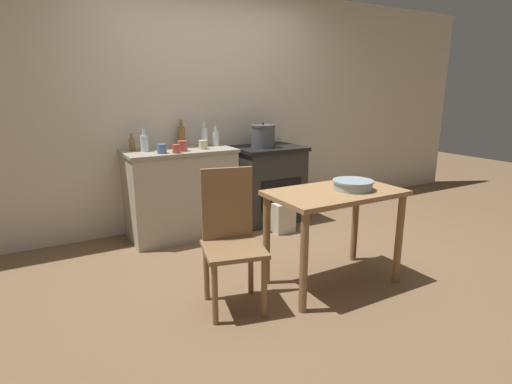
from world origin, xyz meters
TOP-DOWN VIEW (x-y plane):
  - ground_plane at (0.00, 0.00)m, footprint 14.00×14.00m
  - wall_back at (0.00, 1.58)m, footprint 8.00×0.07m
  - counter_cabinet at (-0.43, 1.26)m, footprint 1.08×0.61m
  - stove at (0.60, 1.25)m, footprint 0.75×0.63m
  - work_table at (0.22, -0.36)m, footprint 1.00×0.58m
  - chair at (-0.59, -0.25)m, footprint 0.48×0.48m
  - flour_sack at (0.52, 0.79)m, footprint 0.22×0.16m
  - stock_pot at (0.52, 1.22)m, footprint 0.27×0.27m
  - mixing_bowl_large at (0.36, -0.40)m, footprint 0.31×0.31m
  - bottle_far_left at (-0.12, 1.35)m, footprint 0.08×0.08m
  - bottle_left at (-0.86, 1.40)m, footprint 0.06×0.06m
  - bottle_mid_left at (0.00, 1.33)m, footprint 0.08×0.08m
  - bottle_center_left at (-0.32, 1.47)m, footprint 0.08×0.08m
  - bottle_center at (-0.76, 1.29)m, footprint 0.08×0.08m
  - cup_center_right at (-0.44, 1.13)m, footprint 0.09×0.09m
  - cup_mid_right at (-0.53, 1.04)m, footprint 0.07×0.07m
  - cup_right at (-0.65, 1.09)m, footprint 0.09×0.09m
  - cup_far_right at (-0.21, 1.16)m, footprint 0.09×0.09m

SIDE VIEW (x-z plane):
  - ground_plane at x=0.00m, z-range 0.00..0.00m
  - flour_sack at x=0.52m, z-range 0.00..0.32m
  - stove at x=0.60m, z-range 0.00..0.86m
  - counter_cabinet at x=-0.43m, z-range 0.00..0.90m
  - chair at x=-0.59m, z-range 0.02..0.98m
  - work_table at x=0.22m, z-range 0.24..0.99m
  - mixing_bowl_large at x=0.36m, z-range 0.75..0.82m
  - cup_mid_right at x=-0.53m, z-range 0.90..0.98m
  - cup_right at x=-0.65m, z-range 0.90..0.99m
  - cup_far_right at x=-0.21m, z-range 0.90..0.99m
  - cup_center_right at x=-0.44m, z-range 0.90..1.00m
  - bottle_left at x=-0.86m, z-range 0.88..1.05m
  - bottle_mid_left at x=0.00m, z-range 0.87..1.08m
  - bottle_center at x=-0.76m, z-range 0.87..1.09m
  - stock_pot at x=0.52m, z-range 0.85..1.12m
  - bottle_far_left at x=-0.12m, z-range 0.87..1.13m
  - bottle_center_left at x=-0.32m, z-range 0.87..1.14m
  - wall_back at x=0.00m, z-range 0.00..2.55m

